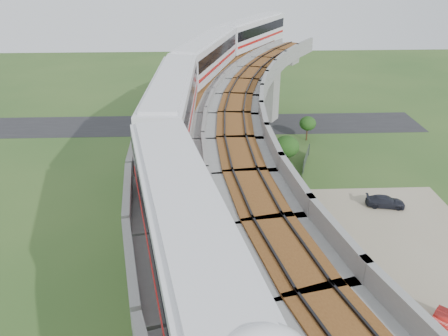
{
  "coord_description": "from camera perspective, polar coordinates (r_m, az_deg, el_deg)",
  "views": [
    {
      "loc": [
        0.26,
        -27.35,
        21.75
      ],
      "look_at": [
        1.43,
        1.26,
        7.5
      ],
      "focal_mm": 35.0,
      "sensor_mm": 36.0,
      "label": 1
    }
  ],
  "objects": [
    {
      "name": "tree_2",
      "position": [
        45.5,
        7.69,
        -0.07
      ],
      "size": [
        2.36,
        2.36,
        2.62
      ],
      "color": "#382314",
      "rests_on": "ground"
    },
    {
      "name": "car_dark",
      "position": [
        44.04,
        20.33,
        -4.12
      ],
      "size": [
        3.8,
        2.08,
        1.04
      ],
      "primitive_type": "imported",
      "rotation": [
        0.0,
        0.0,
        1.39
      ],
      "color": "black",
      "rests_on": "dirt_lot"
    },
    {
      "name": "car_white",
      "position": [
        31.4,
        19.0,
        -17.46
      ],
      "size": [
        2.1,
        4.06,
        1.32
      ],
      "primitive_type": "imported",
      "rotation": [
        0.0,
        0.0,
        0.14
      ],
      "color": "silver",
      "rests_on": "dirt_lot"
    },
    {
      "name": "dirt_lot",
      "position": [
        36.1,
        21.13,
        -12.67
      ],
      "size": [
        18.0,
        26.0,
        0.04
      ],
      "primitive_type": "cube",
      "color": "gray",
      "rests_on": "ground"
    },
    {
      "name": "fence",
      "position": [
        35.76,
        13.77,
        -10.4
      ],
      "size": [
        3.87,
        38.73,
        1.5
      ],
      "color": "#2D382D",
      "rests_on": "ground"
    },
    {
      "name": "tree_1",
      "position": [
        48.97,
        8.17,
        2.79
      ],
      "size": [
        2.83,
        2.83,
        3.52
      ],
      "color": "#382314",
      "rests_on": "ground"
    },
    {
      "name": "tree_0",
      "position": [
        56.26,
        10.88,
        5.73
      ],
      "size": [
        2.1,
        2.1,
        3.19
      ],
      "color": "#382314",
      "rests_on": "ground"
    },
    {
      "name": "tree_5",
      "position": [
        29.12,
        12.57,
        -16.95
      ],
      "size": [
        3.1,
        3.1,
        3.35
      ],
      "color": "#382314",
      "rests_on": "ground"
    },
    {
      "name": "ground",
      "position": [
        34.94,
        -2.31,
        -12.06
      ],
      "size": [
        160.0,
        160.0,
        0.0
      ],
      "primitive_type": "plane",
      "color": "#2D4E1F",
      "rests_on": "ground"
    },
    {
      "name": "tree_4",
      "position": [
        32.66,
        8.92,
        -12.23
      ],
      "size": [
        1.82,
        1.82,
        2.28
      ],
      "color": "#382314",
      "rests_on": "ground"
    },
    {
      "name": "car_red",
      "position": [
        31.99,
        26.46,
        -18.28
      ],
      "size": [
        3.43,
        3.66,
        1.23
      ],
      "primitive_type": "imported",
      "rotation": [
        0.0,
        0.0,
        -0.72
      ],
      "color": "#B51410",
      "rests_on": "dirt_lot"
    },
    {
      "name": "viaduct",
      "position": [
        30.36,
        4.66,
        1.64
      ],
      "size": [
        19.58,
        73.98,
        11.4
      ],
      "color": "#99968E",
      "rests_on": "ground"
    },
    {
      "name": "metro_train",
      "position": [
        37.28,
        -1.17,
        11.78
      ],
      "size": [
        15.3,
        60.64,
        3.64
      ],
      "color": "silver",
      "rests_on": "ground"
    },
    {
      "name": "asphalt_road",
      "position": [
        61.33,
        -2.44,
        5.68
      ],
      "size": [
        60.0,
        8.0,
        0.03
      ],
      "primitive_type": "cube",
      "color": "#232326",
      "rests_on": "ground"
    },
    {
      "name": "tree_3",
      "position": [
        38.5,
        7.84,
        -4.37
      ],
      "size": [
        2.95,
        2.95,
        3.44
      ],
      "color": "#382314",
      "rests_on": "ground"
    }
  ]
}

